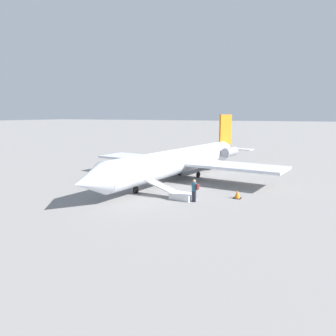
{
  "coord_description": "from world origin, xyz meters",
  "views": [
    {
      "loc": [
        29.95,
        13.23,
        6.62
      ],
      "look_at": [
        3.3,
        0.39,
        1.75
      ],
      "focal_mm": 35.0,
      "sensor_mm": 36.0,
      "label": 1
    }
  ],
  "objects": [
    {
      "name": "passenger",
      "position": [
        7.21,
        4.52,
        1.0
      ],
      "size": [
        0.36,
        0.55,
        1.74
      ],
      "rotation": [
        0.0,
        0.0,
        -1.7
      ],
      "color": "#23232D",
      "rests_on": "ground"
    },
    {
      "name": "traffic_cone_near_stairs",
      "position": [
        4.73,
        7.21,
        0.32
      ],
      "size": [
        0.62,
        0.62,
        0.68
      ],
      "color": "black",
      "rests_on": "ground"
    },
    {
      "name": "boarding_stairs",
      "position": [
        6.87,
        2.95,
        0.37
      ],
      "size": [
        1.5,
        4.11,
        1.66
      ],
      "rotation": [
        0.0,
        0.0,
        -1.7
      ],
      "color": "silver",
      "rests_on": "ground"
    },
    {
      "name": "ground_plane",
      "position": [
        0.0,
        0.0,
        0.0
      ],
      "size": [
        600.0,
        600.0,
        0.0
      ],
      "primitive_type": "plane",
      "color": "gray"
    },
    {
      "name": "airplane_main",
      "position": [
        -0.88,
        0.11,
        1.97
      ],
      "size": [
        27.59,
        20.89,
        6.57
      ],
      "rotation": [
        0.0,
        0.0,
        -0.13
      ],
      "color": "silver",
      "rests_on": "ground"
    }
  ]
}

